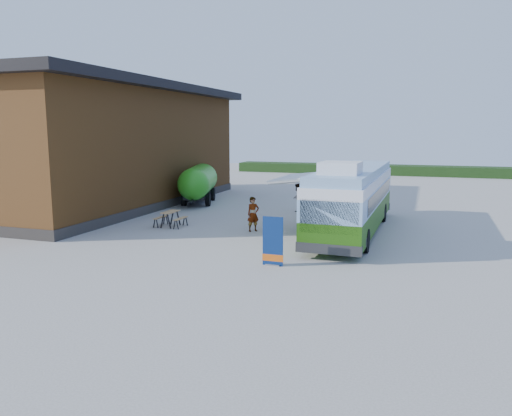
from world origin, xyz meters
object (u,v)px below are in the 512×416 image
at_px(slurry_tanker, 199,182).
at_px(banner, 273,246).
at_px(bus, 353,197).
at_px(person_b, 297,198).
at_px(person_a, 253,214).
at_px(picnic_table, 170,215).

bearing_deg(slurry_tanker, banner, -72.46).
bearing_deg(bus, banner, -104.56).
relative_size(bus, person_b, 6.92).
height_order(person_b, slurry_tanker, slurry_tanker).
bearing_deg(slurry_tanker, bus, -47.47).
bearing_deg(person_b, bus, 47.00).
bearing_deg(banner, person_b, 100.81).
height_order(person_a, slurry_tanker, slurry_tanker).
height_order(person_a, person_b, person_b).
bearing_deg(slurry_tanker, person_a, -66.94).
distance_m(picnic_table, slurry_tanker, 8.07).
bearing_deg(slurry_tanker, person_b, -27.45).
relative_size(bus, slurry_tanker, 1.79).
distance_m(bus, picnic_table, 8.81).
relative_size(bus, picnic_table, 8.41).
distance_m(picnic_table, person_a, 4.21).
bearing_deg(picnic_table, slurry_tanker, 104.89).
height_order(bus, person_a, bus).
relative_size(person_a, slurry_tanker, 0.26).
xyz_separation_m(banner, slurry_tanker, (-8.94, 12.90, 0.68)).
distance_m(person_b, slurry_tanker, 7.02).
xyz_separation_m(picnic_table, slurry_tanker, (-2.14, 7.74, 0.83)).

